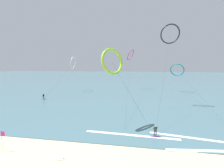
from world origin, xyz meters
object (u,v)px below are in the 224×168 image
(kite_magenta, at_px, (131,55))
(beach_flag, at_px, (2,138))
(kite_lime, at_px, (112,61))
(kite_charcoal, at_px, (170,34))
(kite_teal, at_px, (177,70))
(surfer_violet, at_px, (155,132))
(surfer_emerald, at_px, (43,97))
(surfboard_spare, at_px, (57,159))
(kite_ivory, at_px, (73,63))

(kite_magenta, xyz_separation_m, beach_flag, (-14.19, -44.75, -12.66))
(kite_lime, distance_m, beach_flag, 17.15)
(kite_charcoal, distance_m, kite_teal, 22.19)
(surfer_violet, relative_size, kite_lime, 0.13)
(kite_charcoal, xyz_separation_m, kite_magenta, (-9.62, 22.10, -3.19))
(surfer_emerald, relative_size, surfer_violet, 1.00)
(beach_flag, bearing_deg, kite_teal, 52.58)
(kite_magenta, xyz_separation_m, surfboard_spare, (-7.11, -45.18, -14.30))
(kite_charcoal, bearing_deg, surfer_emerald, -6.54)
(kite_teal, height_order, beach_flag, kite_teal)
(surfboard_spare, bearing_deg, surfer_violet, 28.86)
(kite_teal, distance_m, beach_flag, 52.44)
(kite_charcoal, relative_size, beach_flag, 7.88)
(surfer_violet, bearing_deg, kite_ivory, -12.15)
(surfer_violet, xyz_separation_m, kite_magenta, (-4.20, 38.95, 13.52))
(surfer_emerald, height_order, kite_ivory, kite_ivory)
(surfer_violet, relative_size, surfboard_spare, 0.88)
(surfer_emerald, distance_m, surfboard_spare, 29.75)
(surfer_emerald, height_order, surfboard_spare, surfer_emerald)
(surfer_violet, bearing_deg, kite_lime, 16.41)
(surfer_violet, height_order, surfboard_spare, surfer_violet)
(surfer_emerald, height_order, kite_magenta, kite_magenta)
(surfer_emerald, xyz_separation_m, kite_lime, (22.79, -14.85, 9.89))
(kite_magenta, bearing_deg, kite_charcoal, 42.07)
(kite_lime, height_order, kite_charcoal, kite_charcoal)
(kite_ivory, bearing_deg, kite_teal, 93.32)
(kite_lime, relative_size, kite_charcoal, 0.65)
(surfer_emerald, xyz_separation_m, kite_ivory, (3.46, 13.85, 10.15))
(kite_charcoal, height_order, kite_magenta, kite_charcoal)
(kite_ivory, height_order, surfboard_spare, kite_ivory)
(surfer_violet, xyz_separation_m, kite_teal, (13.21, 35.51, 7.58))
(surfer_emerald, bearing_deg, kite_ivory, 3.15)
(beach_flag, bearing_deg, surfer_violet, 17.51)
(surfer_violet, distance_m, surfboard_spare, 12.94)
(kite_ivory, bearing_deg, surfer_emerald, -16.85)
(surfer_violet, distance_m, kite_teal, 38.64)
(surfer_emerald, distance_m, surfer_violet, 34.09)
(kite_teal, xyz_separation_m, surfboard_spare, (-24.52, -41.74, -8.36))
(kite_ivory, bearing_deg, surfer_violet, 36.70)
(kite_charcoal, height_order, kite_teal, kite_charcoal)
(surfer_violet, height_order, kite_charcoal, kite_charcoal)
(surfer_emerald, relative_size, surfboard_spare, 0.88)
(surfer_emerald, height_order, kite_charcoal, kite_charcoal)
(kite_charcoal, height_order, beach_flag, kite_charcoal)
(surfboard_spare, bearing_deg, kite_ivory, 111.14)
(kite_teal, xyz_separation_m, kite_magenta, (-17.41, 3.44, 5.94))
(surfer_violet, relative_size, kite_ivory, 0.10)
(beach_flag, bearing_deg, surfer_emerald, 115.09)
(surfer_violet, xyz_separation_m, beach_flag, (-18.39, -5.80, 0.86))
(kite_ivory, xyz_separation_m, kite_magenta, (21.62, 7.64, 3.37))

